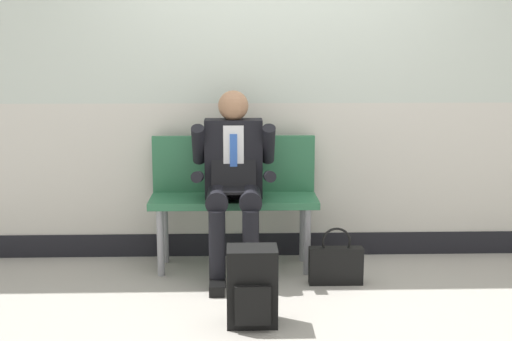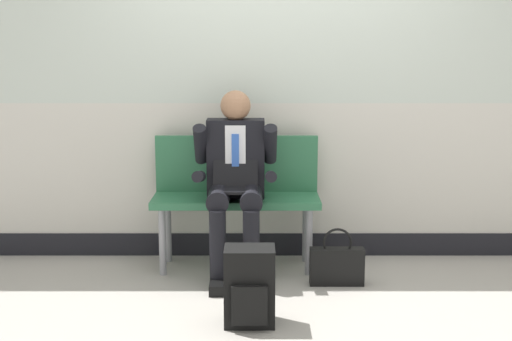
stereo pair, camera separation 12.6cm
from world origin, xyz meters
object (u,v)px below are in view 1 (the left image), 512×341
bench_with_person (234,189)px  handbag (336,264)px  backpack (252,287)px  person_seated (234,177)px

bench_with_person → handbag: 0.91m
bench_with_person → backpack: (0.10, -1.07, -0.34)m
bench_with_person → person_seated: bearing=-90.0°
bench_with_person → handbag: (0.68, -0.43, -0.43)m
backpack → handbag: backpack is taller
bench_with_person → person_seated: (0.00, -0.20, 0.12)m
person_seated → backpack: person_seated is taller
bench_with_person → handbag: size_ratio=3.01×
handbag → bench_with_person: bearing=148.0°
person_seated → backpack: bearing=-83.2°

